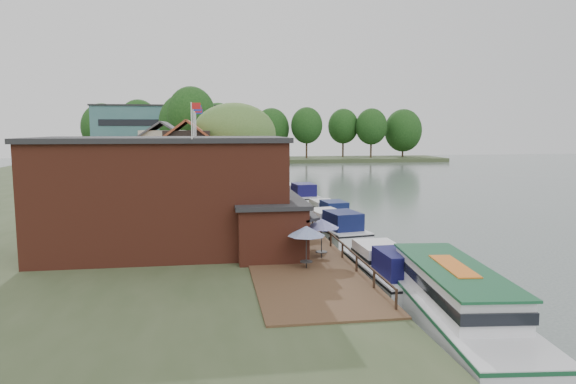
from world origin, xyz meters
name	(u,v)px	position (x,y,z in m)	size (l,w,h in m)	color
ground	(396,252)	(0.00, 0.00, 0.00)	(260.00, 260.00, 0.00)	#4D5956
land_bank	(78,193)	(-30.00, 35.00, 0.50)	(50.00, 140.00, 1.00)	#384728
quay_deck	(269,217)	(-8.00, 10.00, 1.05)	(6.00, 50.00, 0.10)	#47301E
quay_rail	(298,210)	(-5.30, 10.50, 1.50)	(0.20, 49.00, 1.00)	black
pub	(196,193)	(-14.00, -1.00, 4.65)	(20.00, 11.00, 7.30)	maroon
hotel_block	(163,137)	(-22.00, 70.00, 7.15)	(25.40, 12.40, 12.30)	#38666B
cottage_a	(189,167)	(-15.00, 14.00, 5.25)	(8.60, 7.60, 8.50)	black
cottage_b	(165,161)	(-18.00, 24.00, 5.25)	(9.60, 8.60, 8.50)	beige
cottage_c	(202,156)	(-14.00, 33.00, 5.25)	(7.60, 7.60, 8.50)	black
willow	(235,154)	(-10.50, 19.00, 6.21)	(8.60, 8.60, 10.43)	#476B2D
umbrella_0	(306,247)	(-7.88, -6.98, 2.29)	(2.11, 2.11, 2.38)	navy
umbrella_1	(322,238)	(-6.56, -4.90, 2.29)	(2.13, 2.13, 2.38)	navy
umbrella_2	(297,225)	(-7.24, -0.31, 2.29)	(2.45, 2.45, 2.38)	navy
umbrella_3	(298,217)	(-6.62, 2.85, 2.29)	(2.22, 2.22, 2.38)	navy
umbrella_4	(282,213)	(-7.57, 4.59, 2.29)	(2.28, 2.28, 2.38)	#1B4799
umbrella_5	(284,207)	(-7.02, 7.39, 2.29)	(2.25, 2.25, 2.38)	navy
cruiser_0	(387,264)	(-3.26, -7.18, 1.19)	(3.18, 9.84, 2.38)	white
cruiser_1	(333,223)	(-3.32, 5.53, 1.21)	(3.23, 10.00, 2.43)	white
cruiser_2	(328,210)	(-2.00, 12.91, 1.09)	(2.93, 9.09, 2.17)	white
cruiser_3	(299,192)	(-2.55, 25.62, 1.25)	(3.31, 10.25, 2.50)	white
tour_boat	(458,300)	(-2.53, -14.07, 1.40)	(3.63, 12.82, 2.79)	silver
swan	(423,327)	(-4.06, -13.98, 0.22)	(0.44, 0.44, 0.44)	white
bank_tree_0	(192,135)	(-15.57, 41.58, 7.92)	(6.92, 6.92, 13.84)	#143811
bank_tree_1	(184,136)	(-16.96, 49.04, 7.64)	(7.88, 7.88, 13.27)	#143811
bank_tree_2	(207,141)	(-13.47, 58.68, 6.55)	(7.96, 7.96, 11.10)	#143811
bank_tree_3	(218,134)	(-11.13, 76.65, 7.64)	(8.99, 8.99, 13.28)	#143811
bank_tree_4	(218,139)	(-11.18, 84.90, 6.37)	(7.33, 7.33, 10.74)	#143811
bank_tree_5	(195,134)	(-16.38, 92.10, 7.62)	(7.99, 7.99, 13.25)	#143811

